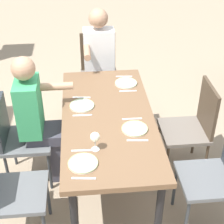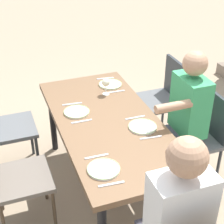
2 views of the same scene
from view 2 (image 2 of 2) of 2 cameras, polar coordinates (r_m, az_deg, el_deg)
name	(u,v)px [view 2 (image 2 of 2)]	position (r m, az deg, el deg)	size (l,w,h in m)	color
ground_plane	(109,189)	(3.38, -0.54, -12.06)	(16.00, 16.00, 0.00)	gray
dining_table	(108,128)	(2.97, -0.60, -2.61)	(1.72, 0.80, 0.74)	brown
chair_west_north	(164,95)	(3.79, 8.15, 2.59)	(0.44, 0.44, 0.89)	#5B5E61
chair_west_south	(0,123)	(3.40, -17.18, -1.68)	(0.44, 0.44, 0.95)	#5B5E61
chair_mid_north	(200,132)	(3.30, 13.59, -3.13)	(0.44, 0.44, 0.87)	#5B5E61
chair_mid_south	(9,173)	(2.85, -15.85, -9.23)	(0.44, 0.44, 0.93)	#6A6158
diner_woman_green	(173,221)	(2.19, 9.50, -16.56)	(0.50, 0.35, 1.33)	#3F3F4C
diner_man_white	(182,119)	(3.10, 10.89, -1.15)	(0.35, 0.49, 1.29)	#3F3F4C
plate_0	(110,84)	(3.48, -0.27, 4.39)	(0.22, 0.22, 0.02)	silver
wine_glass_0	(106,83)	(3.27, -0.97, 4.62)	(0.08, 0.08, 0.16)	white
fork_0	(105,78)	(3.61, -1.08, 5.31)	(0.02, 0.17, 0.01)	silver
spoon_0	(116,92)	(3.36, 0.61, 3.22)	(0.02, 0.17, 0.01)	silver
plate_1	(77,112)	(3.05, -5.58, 0.04)	(0.22, 0.22, 0.02)	silver
fork_1	(72,104)	(3.18, -6.29, 1.27)	(0.02, 0.17, 0.01)	silver
spoon_1	(82,121)	(2.93, -4.80, -1.48)	(0.02, 0.17, 0.01)	silver
plate_2	(143,127)	(2.85, 4.83, -2.29)	(0.23, 0.23, 0.02)	white
fork_2	(135,118)	(2.97, 3.64, -0.89)	(0.02, 0.17, 0.01)	silver
spoon_2	(151,138)	(2.74, 6.12, -4.01)	(0.02, 0.17, 0.01)	silver
plate_3	(104,169)	(2.43, -1.33, -8.93)	(0.22, 0.22, 0.02)	white
fork_3	(97,156)	(2.55, -2.44, -6.99)	(0.02, 0.17, 0.01)	silver
spoon_3	(111,184)	(2.33, -0.11, -11.28)	(0.02, 0.17, 0.01)	silver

